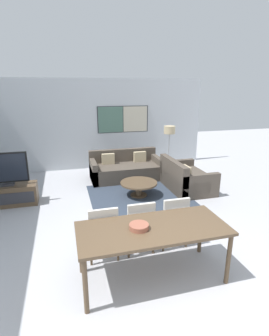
{
  "coord_description": "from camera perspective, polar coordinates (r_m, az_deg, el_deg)",
  "views": [
    {
      "loc": [
        -0.99,
        -2.21,
        2.49
      ],
      "look_at": [
        0.36,
        2.69,
        0.95
      ],
      "focal_mm": 28.0,
      "sensor_mm": 36.0,
      "label": 1
    }
  ],
  "objects": [
    {
      "name": "ground_plane",
      "position": [
        3.48,
        6.96,
        -29.07
      ],
      "size": [
        24.0,
        24.0,
        0.0
      ],
      "primitive_type": "plane",
      "color": "#B2B2B7"
    },
    {
      "name": "wall_back",
      "position": [
        8.47,
        -8.42,
        9.32
      ],
      "size": [
        7.24,
        0.09,
        2.8
      ],
      "color": "silver",
      "rests_on": "ground_plane"
    },
    {
      "name": "area_rug",
      "position": [
        6.41,
        0.92,
        -5.98
      ],
      "size": [
        2.34,
        1.96,
        0.01
      ],
      "color": "#333D4C",
      "rests_on": "ground_plane"
    },
    {
      "name": "tv_console",
      "position": [
        6.48,
        -25.97,
        -5.35
      ],
      "size": [
        1.27,
        0.48,
        0.46
      ],
      "color": "brown",
      "rests_on": "ground_plane"
    },
    {
      "name": "television",
      "position": [
        6.3,
        -26.66,
        -0.34
      ],
      "size": [
        1.01,
        0.2,
        0.74
      ],
      "color": "#2D2D33",
      "rests_on": "tv_console"
    },
    {
      "name": "sofa_main",
      "position": [
        7.57,
        -1.99,
        -0.23
      ],
      "size": [
        2.0,
        0.97,
        0.79
      ],
      "color": "#51473D",
      "rests_on": "ground_plane"
    },
    {
      "name": "sofa_side",
      "position": [
        6.84,
        10.85,
        -2.43
      ],
      "size": [
        0.97,
        1.46,
        0.79
      ],
      "rotation": [
        0.0,
        0.0,
        1.57
      ],
      "color": "#51473D",
      "rests_on": "ground_plane"
    },
    {
      "name": "coffee_table",
      "position": [
        6.31,
        0.93,
        -3.81
      ],
      "size": [
        0.89,
        0.89,
        0.35
      ],
      "color": "brown",
      "rests_on": "ground_plane"
    },
    {
      "name": "dining_table",
      "position": [
        3.53,
        4.02,
        -13.75
      ],
      "size": [
        1.96,
        0.85,
        0.77
      ],
      "color": "brown",
      "rests_on": "ground_plane"
    },
    {
      "name": "dining_chair_left",
      "position": [
        4.02,
        -6.95,
        -13.04
      ],
      "size": [
        0.46,
        0.46,
        0.88
      ],
      "color": "beige",
      "rests_on": "ground_plane"
    },
    {
      "name": "dining_chair_centre",
      "position": [
        4.15,
        0.99,
        -11.88
      ],
      "size": [
        0.46,
        0.46,
        0.88
      ],
      "color": "beige",
      "rests_on": "ground_plane"
    },
    {
      "name": "dining_chair_right",
      "position": [
        4.35,
        8.32,
        -10.67
      ],
      "size": [
        0.46,
        0.46,
        0.88
      ],
      "color": "beige",
      "rests_on": "ground_plane"
    },
    {
      "name": "fruit_bowl",
      "position": [
        3.43,
        0.99,
        -12.55
      ],
      "size": [
        0.26,
        0.26,
        0.07
      ],
      "color": "#995642",
      "rests_on": "dining_table"
    },
    {
      "name": "floor_lamp",
      "position": [
        7.72,
        7.6,
        7.3
      ],
      "size": [
        0.32,
        0.32,
        1.47
      ],
      "color": "#2D2D33",
      "rests_on": "ground_plane"
    }
  ]
}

